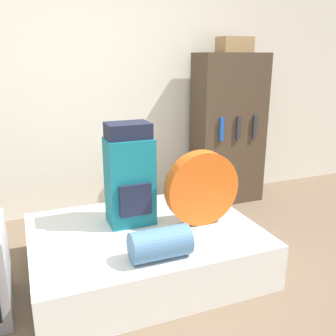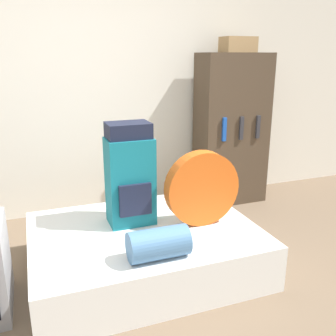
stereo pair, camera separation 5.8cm
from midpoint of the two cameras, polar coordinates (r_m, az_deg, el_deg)
ground_plane at (r=2.47m, az=-2.88°, el=-22.65°), size 16.00×16.00×0.00m
wall_back at (r=3.83m, az=-12.33°, el=12.33°), size 8.00×0.05×2.60m
bed at (r=2.89m, az=-3.00°, el=-12.22°), size 1.64×1.23×0.34m
backpack at (r=2.79m, az=-5.22°, el=-1.18°), size 0.34×0.28×0.77m
tent_bag at (r=2.81m, az=5.76°, el=-3.09°), size 0.57×0.11×0.57m
sleeping_roll at (r=2.39m, az=-0.75°, el=-11.44°), size 0.38×0.20×0.20m
bookshelf at (r=4.12m, az=10.03°, el=5.73°), size 0.75×0.40×1.60m
cardboard_box at (r=4.09m, az=11.05°, el=17.97°), size 0.34×0.22×0.15m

